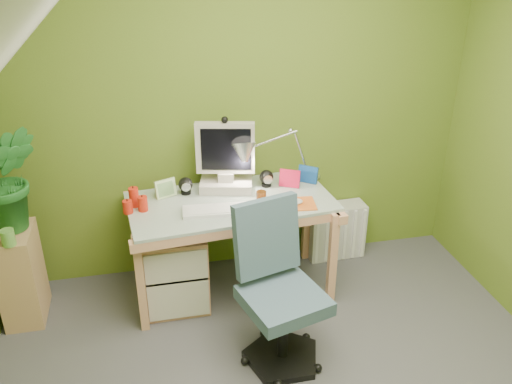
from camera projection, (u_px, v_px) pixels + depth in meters
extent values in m
cube|color=olive|center=(237.00, 105.00, 3.57)|extent=(3.20, 0.01, 2.40)
cube|color=white|center=(12.00, 74.00, 1.69)|extent=(1.10, 3.20, 1.10)
cube|color=silver|center=(222.00, 210.00, 3.31)|extent=(0.49, 0.19, 0.02)
cube|color=#D46221|center=(294.00, 204.00, 3.40)|extent=(0.28, 0.21, 0.01)
ellipsoid|color=silver|center=(294.00, 202.00, 3.39)|extent=(0.11, 0.08, 0.04)
cylinder|color=#8B4014|center=(261.00, 197.00, 3.40)|extent=(0.06, 0.06, 0.08)
cube|color=red|center=(290.00, 178.00, 3.61)|extent=(0.13, 0.08, 0.12)
cube|color=#154897|center=(308.00, 174.00, 3.67)|extent=(0.12, 0.10, 0.12)
cube|color=#BFDF99|center=(166.00, 188.00, 3.47)|extent=(0.14, 0.07, 0.12)
cube|color=tan|center=(21.00, 275.00, 3.37)|extent=(0.23, 0.35, 0.62)
imported|color=#216525|center=(8.00, 179.00, 3.14)|extent=(0.41, 0.36, 0.65)
cylinder|color=#66A344|center=(8.00, 238.00, 3.09)|extent=(0.09, 0.09, 0.10)
cube|color=silver|center=(336.00, 231.00, 4.06)|extent=(0.43, 0.19, 0.42)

